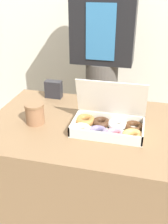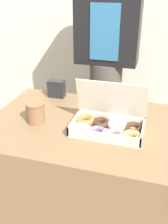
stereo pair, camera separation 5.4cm
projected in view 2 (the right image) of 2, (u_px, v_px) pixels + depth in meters
ground_plane at (87, 220)px, 1.66m from camera, size 14.00×14.00×0.00m
table at (88, 177)px, 1.50m from camera, size 1.04×0.71×0.70m
donut_box at (107, 125)px, 1.26m from camera, size 0.38×0.22×0.24m
coffee_cup at (36, 112)px, 1.34m from camera, size 0.10×0.10×0.11m
napkin_holder at (56, 89)px, 1.62m from camera, size 0.10×0.05×0.11m
person_customer at (107, 59)px, 1.79m from camera, size 0.41×0.23×1.61m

